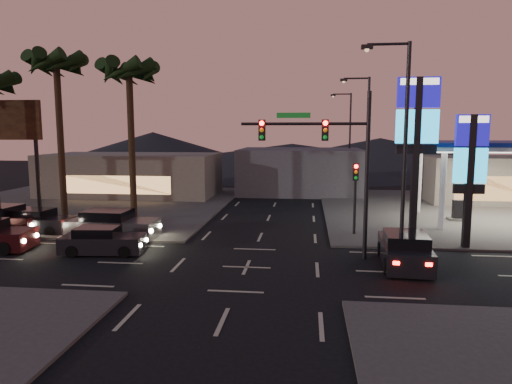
# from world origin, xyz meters

# --- Properties ---
(ground) EXTENTS (140.00, 140.00, 0.00)m
(ground) POSITION_xyz_m (0.00, 0.00, 0.00)
(ground) COLOR black
(ground) RESTS_ON ground
(corner_lot_ne) EXTENTS (24.00, 24.00, 0.12)m
(corner_lot_ne) POSITION_xyz_m (16.00, 16.00, 0.06)
(corner_lot_ne) COLOR #47443F
(corner_lot_ne) RESTS_ON ground
(corner_lot_nw) EXTENTS (24.00, 24.00, 0.12)m
(corner_lot_nw) POSITION_xyz_m (-16.00, 16.00, 0.06)
(corner_lot_nw) COLOR #47443F
(corner_lot_nw) RESTS_ON ground
(gas_station) EXTENTS (12.20, 8.20, 5.47)m
(gas_station) POSITION_xyz_m (16.00, 12.00, 5.08)
(gas_station) COLOR silver
(gas_station) RESTS_ON ground
(convenience_store) EXTENTS (10.00, 6.00, 4.00)m
(convenience_store) POSITION_xyz_m (18.00, 21.00, 2.00)
(convenience_store) COLOR #726B5B
(convenience_store) RESTS_ON ground
(pylon_sign_tall) EXTENTS (2.20, 0.35, 9.00)m
(pylon_sign_tall) POSITION_xyz_m (8.50, 5.50, 6.39)
(pylon_sign_tall) COLOR black
(pylon_sign_tall) RESTS_ON ground
(pylon_sign_short) EXTENTS (1.60, 0.35, 7.00)m
(pylon_sign_short) POSITION_xyz_m (11.00, 4.50, 4.66)
(pylon_sign_short) COLOR black
(pylon_sign_short) RESTS_ON ground
(traffic_signal_mast) EXTENTS (6.10, 0.39, 8.00)m
(traffic_signal_mast) POSITION_xyz_m (3.76, 1.99, 5.23)
(traffic_signal_mast) COLOR black
(traffic_signal_mast) RESTS_ON ground
(pedestal_signal) EXTENTS (0.32, 0.39, 4.30)m
(pedestal_signal) POSITION_xyz_m (5.50, 6.98, 2.92)
(pedestal_signal) COLOR black
(pedestal_signal) RESTS_ON ground
(streetlight_near) EXTENTS (2.14, 0.25, 10.00)m
(streetlight_near) POSITION_xyz_m (6.79, 1.00, 5.72)
(streetlight_near) COLOR black
(streetlight_near) RESTS_ON ground
(streetlight_mid) EXTENTS (2.14, 0.25, 10.00)m
(streetlight_mid) POSITION_xyz_m (6.79, 14.00, 5.72)
(streetlight_mid) COLOR black
(streetlight_mid) RESTS_ON ground
(streetlight_far) EXTENTS (2.14, 0.25, 10.00)m
(streetlight_far) POSITION_xyz_m (6.79, 28.00, 5.72)
(streetlight_far) COLOR black
(streetlight_far) RESTS_ON ground
(palm_a) EXTENTS (4.41, 4.41, 10.86)m
(palm_a) POSITION_xyz_m (-9.00, 9.50, 9.43)
(palm_a) COLOR black
(palm_a) RESTS_ON ground
(palm_b) EXTENTS (4.41, 4.41, 11.46)m
(palm_b) POSITION_xyz_m (-14.00, 9.50, 9.97)
(palm_b) COLOR black
(palm_b) RESTS_ON ground
(billboard) EXTENTS (6.00, 0.30, 8.50)m
(billboard) POSITION_xyz_m (-20.50, 13.00, 6.33)
(billboard) COLOR black
(billboard) RESTS_ON ground
(building_far_west) EXTENTS (16.00, 8.00, 4.00)m
(building_far_west) POSITION_xyz_m (-14.00, 22.00, 2.00)
(building_far_west) COLOR #726B5B
(building_far_west) RESTS_ON ground
(building_far_mid) EXTENTS (12.00, 9.00, 4.40)m
(building_far_mid) POSITION_xyz_m (2.00, 26.00, 2.20)
(building_far_mid) COLOR #4C4C51
(building_far_mid) RESTS_ON ground
(hill_left) EXTENTS (40.00, 40.00, 6.00)m
(hill_left) POSITION_xyz_m (-25.00, 60.00, 3.00)
(hill_left) COLOR black
(hill_left) RESTS_ON ground
(hill_right) EXTENTS (50.00, 50.00, 5.00)m
(hill_right) POSITION_xyz_m (15.00, 60.00, 2.50)
(hill_right) COLOR black
(hill_right) RESTS_ON ground
(hill_center) EXTENTS (60.00, 60.00, 4.00)m
(hill_center) POSITION_xyz_m (0.00, 60.00, 2.00)
(hill_center) COLOR black
(hill_center) RESTS_ON ground
(car_lane_a_front) EXTENTS (4.31, 2.09, 1.37)m
(car_lane_a_front) POSITION_xyz_m (-7.59, 1.58, 0.63)
(car_lane_a_front) COLOR black
(car_lane_a_front) RESTS_ON ground
(car_lane_b_front) EXTENTS (5.23, 2.34, 1.68)m
(car_lane_b_front) POSITION_xyz_m (-8.39, 4.63, 0.78)
(car_lane_b_front) COLOR #505052
(car_lane_b_front) RESTS_ON ground
(car_lane_b_mid) EXTENTS (4.59, 2.17, 1.46)m
(car_lane_b_mid) POSITION_xyz_m (-13.64, 5.66, 0.68)
(car_lane_b_mid) COLOR black
(car_lane_b_mid) RESTS_ON ground
(car_lane_b_rear) EXTENTS (5.26, 2.54, 1.67)m
(car_lane_b_rear) POSITION_xyz_m (-15.82, 5.49, 0.77)
(car_lane_b_rear) COLOR black
(car_lane_b_rear) RESTS_ON ground
(suv_station) EXTENTS (2.31, 4.85, 1.58)m
(suv_station) POSITION_xyz_m (7.19, 1.10, 0.73)
(suv_station) COLOR black
(suv_station) RESTS_ON ground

